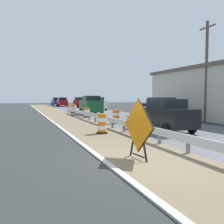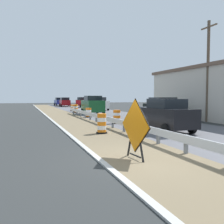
{
  "view_description": "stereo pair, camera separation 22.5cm",
  "coord_description": "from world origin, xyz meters",
  "px_view_note": "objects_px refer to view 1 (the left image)",
  "views": [
    {
      "loc": [
        -3.83,
        -7.45,
        2.11
      ],
      "look_at": [
        1.6,
        7.13,
        1.15
      ],
      "focal_mm": 39.93,
      "sensor_mm": 36.0,
      "label": 1
    },
    {
      "loc": [
        -3.62,
        -7.53,
        2.11
      ],
      "look_at": [
        1.6,
        7.13,
        1.15
      ],
      "focal_mm": 39.93,
      "sensor_mm": 36.0,
      "label": 2
    }
  ],
  "objects_px": {
    "traffic_barrel_farther": "(70,108)",
    "car_trailing_near_lane": "(80,102)",
    "car_lead_far_lane": "(56,102)",
    "car_mid_far_lane": "(98,104)",
    "traffic_barrel_mid": "(87,113)",
    "traffic_barrel_nearest": "(102,124)",
    "car_distant_a": "(162,109)",
    "utility_pole_near": "(206,70)",
    "warning_sign_diamond": "(138,127)",
    "traffic_barrel_farthest": "(74,109)",
    "car_lead_near_lane": "(165,115)",
    "car_trailing_far_lane": "(91,105)",
    "car_distant_b": "(62,102)",
    "traffic_barrel_close": "(116,117)",
    "traffic_barrel_far": "(73,109)"
  },
  "relations": [
    {
      "from": "car_lead_far_lane",
      "to": "utility_pole_near",
      "type": "relative_size",
      "value": 0.52
    },
    {
      "from": "warning_sign_diamond",
      "to": "traffic_barrel_farthest",
      "type": "relative_size",
      "value": 2.0
    },
    {
      "from": "car_distant_a",
      "to": "car_lead_far_lane",
      "type": "bearing_deg",
      "value": -174.19
    },
    {
      "from": "warning_sign_diamond",
      "to": "car_lead_near_lane",
      "type": "xyz_separation_m",
      "value": [
        4.61,
        5.62,
        -0.08
      ]
    },
    {
      "from": "traffic_barrel_mid",
      "to": "utility_pole_near",
      "type": "relative_size",
      "value": 0.11
    },
    {
      "from": "car_lead_near_lane",
      "to": "car_mid_far_lane",
      "type": "relative_size",
      "value": 0.99
    },
    {
      "from": "car_distant_a",
      "to": "traffic_barrel_mid",
      "type": "bearing_deg",
      "value": -137.85
    },
    {
      "from": "traffic_barrel_close",
      "to": "car_mid_far_lane",
      "type": "bearing_deg",
      "value": 76.99
    },
    {
      "from": "warning_sign_diamond",
      "to": "traffic_barrel_mid",
      "type": "height_order",
      "value": "warning_sign_diamond"
    },
    {
      "from": "car_distant_a",
      "to": "utility_pole_near",
      "type": "distance_m",
      "value": 4.86
    },
    {
      "from": "warning_sign_diamond",
      "to": "traffic_barrel_close",
      "type": "xyz_separation_m",
      "value": [
        3.36,
        10.64,
        -0.6
      ]
    },
    {
      "from": "traffic_barrel_farther",
      "to": "car_distant_a",
      "type": "distance_m",
      "value": 18.22
    },
    {
      "from": "traffic_barrel_mid",
      "to": "car_lead_near_lane",
      "type": "bearing_deg",
      "value": -80.69
    },
    {
      "from": "car_mid_far_lane",
      "to": "car_distant_b",
      "type": "bearing_deg",
      "value": -168.19
    },
    {
      "from": "car_mid_far_lane",
      "to": "car_lead_far_lane",
      "type": "bearing_deg",
      "value": -170.86
    },
    {
      "from": "traffic_barrel_nearest",
      "to": "car_lead_far_lane",
      "type": "xyz_separation_m",
      "value": [
        3.85,
        46.67,
        0.44
      ]
    },
    {
      "from": "warning_sign_diamond",
      "to": "car_lead_far_lane",
      "type": "relative_size",
      "value": 0.48
    },
    {
      "from": "traffic_barrel_farthest",
      "to": "car_lead_near_lane",
      "type": "height_order",
      "value": "car_lead_near_lane"
    },
    {
      "from": "car_distant_a",
      "to": "car_trailing_near_lane",
      "type": "bearing_deg",
      "value": -178.45
    },
    {
      "from": "traffic_barrel_nearest",
      "to": "car_mid_far_lane",
      "type": "xyz_separation_m",
      "value": [
        7.17,
        24.08,
        0.5
      ]
    },
    {
      "from": "traffic_barrel_mid",
      "to": "car_lead_far_lane",
      "type": "bearing_deg",
      "value": 87.08
    },
    {
      "from": "car_trailing_near_lane",
      "to": "car_distant_a",
      "type": "bearing_deg",
      "value": -1.9
    },
    {
      "from": "traffic_barrel_mid",
      "to": "traffic_barrel_nearest",
      "type": "bearing_deg",
      "value": -100.38
    },
    {
      "from": "car_lead_near_lane",
      "to": "car_distant_b",
      "type": "height_order",
      "value": "car_lead_near_lane"
    },
    {
      "from": "car_trailing_far_lane",
      "to": "traffic_barrel_farthest",
      "type": "bearing_deg",
      "value": 11.99
    },
    {
      "from": "car_lead_near_lane",
      "to": "car_lead_far_lane",
      "type": "xyz_separation_m",
      "value": [
        -0.08,
        47.04,
        -0.03
      ]
    },
    {
      "from": "traffic_barrel_mid",
      "to": "car_distant_a",
      "type": "xyz_separation_m",
      "value": [
        5.16,
        -5.94,
        0.6
      ]
    },
    {
      "from": "traffic_barrel_mid",
      "to": "traffic_barrel_farther",
      "type": "relative_size",
      "value": 1.0
    },
    {
      "from": "traffic_barrel_nearest",
      "to": "car_trailing_far_lane",
      "type": "distance_m",
      "value": 15.92
    },
    {
      "from": "car_mid_far_lane",
      "to": "car_trailing_far_lane",
      "type": "height_order",
      "value": "car_trailing_far_lane"
    },
    {
      "from": "car_mid_far_lane",
      "to": "car_distant_b",
      "type": "distance_m",
      "value": 16.05
    },
    {
      "from": "traffic_barrel_nearest",
      "to": "traffic_barrel_far",
      "type": "relative_size",
      "value": 1.06
    },
    {
      "from": "car_lead_far_lane",
      "to": "car_mid_far_lane",
      "type": "xyz_separation_m",
      "value": [
        3.32,
        -22.59,
        0.06
      ]
    },
    {
      "from": "traffic_barrel_farther",
      "to": "car_lead_far_lane",
      "type": "distance_m",
      "value": 23.89
    },
    {
      "from": "car_trailing_far_lane",
      "to": "traffic_barrel_farther",
      "type": "bearing_deg",
      "value": 9.22
    },
    {
      "from": "car_lead_near_lane",
      "to": "car_distant_a",
      "type": "height_order",
      "value": "car_distant_a"
    },
    {
      "from": "traffic_barrel_far",
      "to": "car_mid_far_lane",
      "type": "relative_size",
      "value": 0.24
    },
    {
      "from": "car_lead_near_lane",
      "to": "car_distant_b",
      "type": "relative_size",
      "value": 1.0
    },
    {
      "from": "car_trailing_far_lane",
      "to": "car_distant_b",
      "type": "bearing_deg",
      "value": -0.39
    },
    {
      "from": "traffic_barrel_nearest",
      "to": "traffic_barrel_farthest",
      "type": "relative_size",
      "value": 1.1
    },
    {
      "from": "traffic_barrel_farthest",
      "to": "car_distant_b",
      "type": "bearing_deg",
      "value": 85.65
    },
    {
      "from": "traffic_barrel_farther",
      "to": "car_trailing_near_lane",
      "type": "relative_size",
      "value": 0.2
    },
    {
      "from": "traffic_barrel_far",
      "to": "car_distant_a",
      "type": "bearing_deg",
      "value": -69.31
    },
    {
      "from": "traffic_barrel_nearest",
      "to": "traffic_barrel_close",
      "type": "bearing_deg",
      "value": 60.05
    },
    {
      "from": "car_lead_near_lane",
      "to": "utility_pole_near",
      "type": "xyz_separation_m",
      "value": [
        6.29,
        3.68,
        3.33
      ]
    },
    {
      "from": "traffic_barrel_close",
      "to": "traffic_barrel_far",
      "type": "xyz_separation_m",
      "value": [
        -0.55,
        13.99,
        0.0
      ]
    },
    {
      "from": "car_trailing_far_lane",
      "to": "traffic_barrel_mid",
      "type": "bearing_deg",
      "value": 160.37
    },
    {
      "from": "car_trailing_far_lane",
      "to": "car_distant_a",
      "type": "height_order",
      "value": "car_trailing_far_lane"
    },
    {
      "from": "car_distant_b",
      "to": "utility_pole_near",
      "type": "bearing_deg",
      "value": -168.87
    },
    {
      "from": "traffic_barrel_far",
      "to": "car_lead_far_lane",
      "type": "xyz_separation_m",
      "value": [
        1.72,
        28.02,
        0.48
      ]
    }
  ]
}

